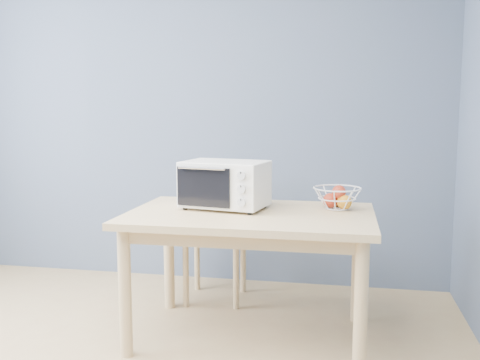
% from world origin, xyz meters
% --- Properties ---
extents(room, '(4.01, 4.51, 2.61)m').
position_xyz_m(room, '(0.00, 0.00, 1.30)').
color(room, tan).
rests_on(room, ground).
extents(dining_table, '(1.40, 0.90, 0.75)m').
position_xyz_m(dining_table, '(0.69, 1.20, 0.65)').
color(dining_table, '#DBBF83').
rests_on(dining_table, ground).
extents(toaster_oven, '(0.53, 0.42, 0.28)m').
position_xyz_m(toaster_oven, '(0.50, 1.29, 0.90)').
color(toaster_oven, white).
rests_on(toaster_oven, dining_table).
extents(fruit_basket, '(0.31, 0.31, 0.14)m').
position_xyz_m(fruit_basket, '(1.18, 1.39, 0.82)').
color(fruit_basket, white).
rests_on(fruit_basket, dining_table).
extents(dining_chair, '(0.42, 0.42, 0.86)m').
position_xyz_m(dining_chair, '(0.33, 1.84, 0.43)').
color(dining_chair, '#DBBF83').
rests_on(dining_chair, ground).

